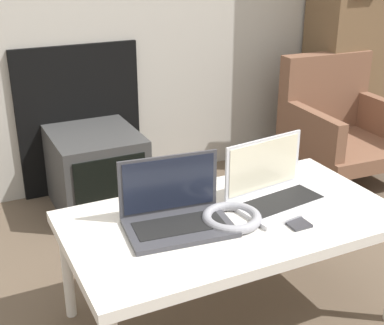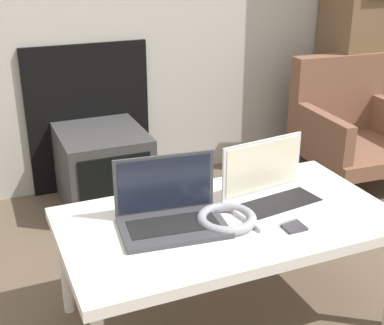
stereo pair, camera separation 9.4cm
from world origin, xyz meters
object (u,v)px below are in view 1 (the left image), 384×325
object	(u,v)px
armchair	(338,121)
tv	(96,171)
laptop_left	(175,211)
laptop_right	(275,189)
headphones	(232,218)
phone	(291,219)

from	to	relation	value
armchair	tv	bearing A→B (deg)	175.67
laptop_left	laptop_right	bearing A→B (deg)	6.36
headphones	tv	distance (m)	1.10
armchair	laptop_right	bearing A→B (deg)	-136.86
laptop_right	phone	bearing A→B (deg)	-110.16
tv	laptop_right	bearing A→B (deg)	-70.47
laptop_right	phone	world-z (taller)	laptop_right
laptop_right	tv	bearing A→B (deg)	101.68
laptop_left	phone	world-z (taller)	laptop_left
laptop_right	headphones	world-z (taller)	laptop_right
laptop_left	phone	size ratio (longest dim) A/B	2.47
laptop_left	armchair	size ratio (longest dim) A/B	0.53
phone	laptop_right	bearing A→B (deg)	77.70
laptop_left	armchair	world-z (taller)	armchair
tv	laptop_left	bearing A→B (deg)	-91.24
laptop_right	armchair	xyz separation A→B (m)	(0.98, 0.82, -0.14)
headphones	phone	distance (m)	0.19
laptop_left	armchair	distance (m)	1.59
laptop_right	headphones	bearing A→B (deg)	-170.20
laptop_right	tv	size ratio (longest dim) A/B	0.75
phone	laptop_left	bearing A→B (deg)	158.25
laptop_left	laptop_right	xyz separation A→B (m)	(0.38, -0.00, 0.00)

